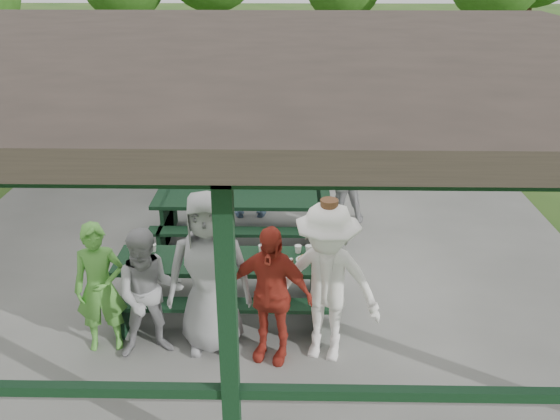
{
  "coord_description": "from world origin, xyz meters",
  "views": [
    {
      "loc": [
        0.5,
        -7.78,
        4.49
      ],
      "look_at": [
        0.35,
        -0.3,
        1.14
      ],
      "focal_mm": 38.0,
      "sensor_mm": 36.0,
      "label": 1
    }
  ],
  "objects_px": {
    "farm_trailer": "(208,98)",
    "spectator_blue": "(173,156)",
    "spectator_lblue": "(249,175)",
    "picnic_table_near": "(223,278)",
    "contestant_grey_mid": "(209,273)",
    "contestant_green": "(100,288)",
    "pickup_truck": "(353,93)",
    "contestant_white_fedora": "(326,284)",
    "contestant_red": "(270,294)",
    "contestant_grey_left": "(149,294)",
    "spectator_grey": "(343,175)",
    "picnic_table_far": "(242,213)"
  },
  "relations": [
    {
      "from": "spectator_lblue",
      "to": "picnic_table_near",
      "type": "bearing_deg",
      "value": 84.23
    },
    {
      "from": "contestant_grey_mid",
      "to": "farm_trailer",
      "type": "relative_size",
      "value": 0.52
    },
    {
      "from": "contestant_grey_mid",
      "to": "contestant_grey_left",
      "type": "bearing_deg",
      "value": -170.0
    },
    {
      "from": "farm_trailer",
      "to": "contestant_red",
      "type": "bearing_deg",
      "value": -102.58
    },
    {
      "from": "contestant_grey_left",
      "to": "contestant_white_fedora",
      "type": "distance_m",
      "value": 2.0
    },
    {
      "from": "contestant_red",
      "to": "farm_trailer",
      "type": "bearing_deg",
      "value": 118.05
    },
    {
      "from": "contestant_green",
      "to": "spectator_lblue",
      "type": "xyz_separation_m",
      "value": [
        1.46,
        3.8,
        -0.05
      ]
    },
    {
      "from": "pickup_truck",
      "to": "farm_trailer",
      "type": "height_order",
      "value": "pickup_truck"
    },
    {
      "from": "picnic_table_near",
      "to": "contestant_grey_mid",
      "type": "xyz_separation_m",
      "value": [
        -0.06,
        -0.76,
        0.51
      ]
    },
    {
      "from": "spectator_blue",
      "to": "picnic_table_far",
      "type": "bearing_deg",
      "value": 111.59
    },
    {
      "from": "picnic_table_near",
      "to": "contestant_green",
      "type": "bearing_deg",
      "value": -148.73
    },
    {
      "from": "contestant_grey_mid",
      "to": "farm_trailer",
      "type": "height_order",
      "value": "contestant_grey_mid"
    },
    {
      "from": "picnic_table_near",
      "to": "contestant_white_fedora",
      "type": "height_order",
      "value": "contestant_white_fedora"
    },
    {
      "from": "contestant_red",
      "to": "contestant_green",
      "type": "bearing_deg",
      "value": -167.46
    },
    {
      "from": "picnic_table_near",
      "to": "spectator_blue",
      "type": "height_order",
      "value": "spectator_blue"
    },
    {
      "from": "contestant_white_fedora",
      "to": "farm_trailer",
      "type": "xyz_separation_m",
      "value": [
        -2.69,
        10.35,
        -0.39
      ]
    },
    {
      "from": "contestant_grey_mid",
      "to": "picnic_table_near",
      "type": "bearing_deg",
      "value": 82.89
    },
    {
      "from": "contestant_green",
      "to": "picnic_table_near",
      "type": "bearing_deg",
      "value": 21.59
    },
    {
      "from": "contestant_white_fedora",
      "to": "spectator_blue",
      "type": "bearing_deg",
      "value": 135.32
    },
    {
      "from": "contestant_white_fedora",
      "to": "spectator_blue",
      "type": "distance_m",
      "value": 5.06
    },
    {
      "from": "contestant_grey_left",
      "to": "farm_trailer",
      "type": "relative_size",
      "value": 0.42
    },
    {
      "from": "contestant_red",
      "to": "contestant_white_fedora",
      "type": "relative_size",
      "value": 0.85
    },
    {
      "from": "spectator_blue",
      "to": "farm_trailer",
      "type": "distance_m",
      "value": 5.97
    },
    {
      "from": "picnic_table_far",
      "to": "spectator_blue",
      "type": "distance_m",
      "value": 2.05
    },
    {
      "from": "picnic_table_far",
      "to": "contestant_red",
      "type": "relative_size",
      "value": 1.67
    },
    {
      "from": "picnic_table_near",
      "to": "contestant_white_fedora",
      "type": "relative_size",
      "value": 1.38
    },
    {
      "from": "picnic_table_far",
      "to": "pickup_truck",
      "type": "xyz_separation_m",
      "value": [
        2.46,
        7.65,
        0.19
      ]
    },
    {
      "from": "spectator_lblue",
      "to": "contestant_grey_mid",
      "type": "bearing_deg",
      "value": 83.86
    },
    {
      "from": "contestant_green",
      "to": "contestant_grey_mid",
      "type": "relative_size",
      "value": 0.81
    },
    {
      "from": "picnic_table_near",
      "to": "contestant_white_fedora",
      "type": "bearing_deg",
      "value": -35.99
    },
    {
      "from": "contestant_green",
      "to": "spectator_blue",
      "type": "distance_m",
      "value": 4.27
    },
    {
      "from": "picnic_table_far",
      "to": "contestant_green",
      "type": "distance_m",
      "value": 3.15
    },
    {
      "from": "contestant_red",
      "to": "contestant_grey_left",
      "type": "bearing_deg",
      "value": -164.93
    },
    {
      "from": "farm_trailer",
      "to": "spectator_blue",
      "type": "bearing_deg",
      "value": -112.23
    },
    {
      "from": "picnic_table_near",
      "to": "spectator_lblue",
      "type": "height_order",
      "value": "spectator_lblue"
    },
    {
      "from": "spectator_lblue",
      "to": "farm_trailer",
      "type": "relative_size",
      "value": 0.4
    },
    {
      "from": "spectator_grey",
      "to": "pickup_truck",
      "type": "height_order",
      "value": "spectator_grey"
    },
    {
      "from": "contestant_green",
      "to": "contestant_white_fedora",
      "type": "distance_m",
      "value": 2.59
    },
    {
      "from": "contestant_grey_mid",
      "to": "spectator_lblue",
      "type": "relative_size",
      "value": 1.31
    },
    {
      "from": "contestant_grey_left",
      "to": "contestant_red",
      "type": "xyz_separation_m",
      "value": [
        1.37,
        -0.04,
        0.04
      ]
    },
    {
      "from": "contestant_grey_left",
      "to": "farm_trailer",
      "type": "distance_m",
      "value": 10.36
    },
    {
      "from": "farm_trailer",
      "to": "picnic_table_near",
      "type": "bearing_deg",
      "value": -105.22
    },
    {
      "from": "farm_trailer",
      "to": "contestant_grey_mid",
      "type": "bearing_deg",
      "value": -106.18
    },
    {
      "from": "farm_trailer",
      "to": "contestant_grey_left",
      "type": "bearing_deg",
      "value": -109.96
    },
    {
      "from": "contestant_green",
      "to": "pickup_truck",
      "type": "bearing_deg",
      "value": 60.0
    },
    {
      "from": "picnic_table_far",
      "to": "spectator_lblue",
      "type": "xyz_separation_m",
      "value": [
        0.05,
        1.0,
        0.28
      ]
    },
    {
      "from": "contestant_white_fedora",
      "to": "spectator_grey",
      "type": "relative_size",
      "value": 1.18
    },
    {
      "from": "contestant_white_fedora",
      "to": "spectator_blue",
      "type": "height_order",
      "value": "contestant_white_fedora"
    },
    {
      "from": "contestant_white_fedora",
      "to": "picnic_table_near",
      "type": "bearing_deg",
      "value": 159.39
    },
    {
      "from": "picnic_table_near",
      "to": "contestant_green",
      "type": "relative_size",
      "value": 1.69
    }
  ]
}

